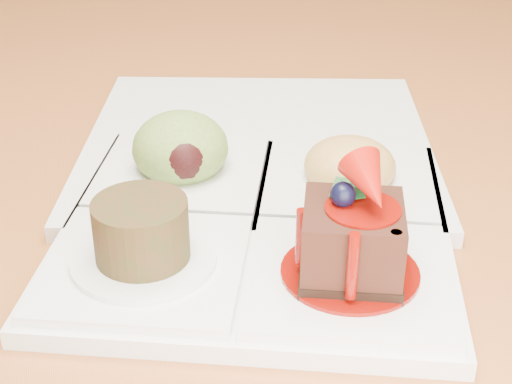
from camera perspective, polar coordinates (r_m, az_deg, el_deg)
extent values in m
cube|color=#A35C2A|center=(0.75, 1.60, 5.48)|extent=(1.00, 1.80, 0.04)
cylinder|color=#A35C2A|center=(1.76, 8.73, 6.30)|extent=(0.06, 0.06, 0.71)
cylinder|color=#321D10|center=(1.68, 17.84, -0.53)|extent=(0.04, 0.04, 0.47)
cube|color=silver|center=(0.52, 0.00, -2.80)|extent=(0.32, 0.32, 0.01)
cube|color=silver|center=(0.46, 6.81, -6.23)|extent=(0.15, 0.15, 0.01)
cube|color=silver|center=(0.47, -8.13, -5.35)|extent=(0.15, 0.15, 0.01)
cube|color=silver|center=(0.57, -5.44, 1.51)|extent=(0.15, 0.15, 0.01)
cube|color=silver|center=(0.56, 6.77, 0.93)|extent=(0.15, 0.15, 0.01)
cylinder|color=#6A0904|center=(0.46, 6.84, -5.80)|extent=(0.08, 0.08, 0.00)
cube|color=black|center=(0.46, 6.86, -5.53)|extent=(0.07, 0.07, 0.01)
cube|color=black|center=(0.44, 7.03, -3.19)|extent=(0.07, 0.07, 0.04)
cylinder|color=#6A0904|center=(0.43, 7.18, -1.08)|extent=(0.04, 0.04, 0.00)
sphere|color=black|center=(0.43, 6.35, -0.18)|extent=(0.01, 0.01, 0.01)
cone|color=#991209|center=(0.42, 8.30, 0.56)|extent=(0.03, 0.04, 0.04)
cube|color=#104219|center=(0.44, 7.09, 0.26)|extent=(0.01, 0.02, 0.01)
cube|color=#104219|center=(0.44, 6.18, 0.28)|extent=(0.02, 0.02, 0.01)
cylinder|color=#6A0904|center=(0.42, 7.04, -5.38)|extent=(0.01, 0.01, 0.04)
cylinder|color=#6A0904|center=(0.43, 9.97, -4.95)|extent=(0.01, 0.01, 0.04)
cylinder|color=#6A0904|center=(0.44, 3.30, -3.25)|extent=(0.01, 0.01, 0.03)
cylinder|color=silver|center=(0.47, -8.17, -4.85)|extent=(0.09, 0.09, 0.00)
cylinder|color=#442213|center=(0.46, -8.35, -2.75)|extent=(0.06, 0.06, 0.04)
cylinder|color=#4D2A10|center=(0.45, -8.46, -1.44)|extent=(0.05, 0.05, 0.00)
ellipsoid|color=olive|center=(0.56, -5.53, 3.21)|extent=(0.07, 0.07, 0.05)
ellipsoid|color=black|center=(0.54, -5.20, 2.30)|extent=(0.03, 0.02, 0.03)
ellipsoid|color=#C58C47|center=(0.56, 6.83, 1.88)|extent=(0.07, 0.07, 0.04)
cube|color=#BC3D0D|center=(0.57, 8.14, 2.72)|extent=(0.02, 0.02, 0.02)
cube|color=#517719|center=(0.57, 6.39, 3.15)|extent=(0.02, 0.02, 0.01)
cube|color=#BC3D0D|center=(0.56, 5.14, 2.36)|extent=(0.02, 0.02, 0.01)
cube|color=#517719|center=(0.54, 6.31, 1.68)|extent=(0.02, 0.02, 0.01)
cube|color=#BC3D0D|center=(0.55, 8.23, 1.77)|extent=(0.02, 0.02, 0.01)
cube|color=silver|center=(0.63, 0.12, 3.32)|extent=(0.33, 0.33, 0.01)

